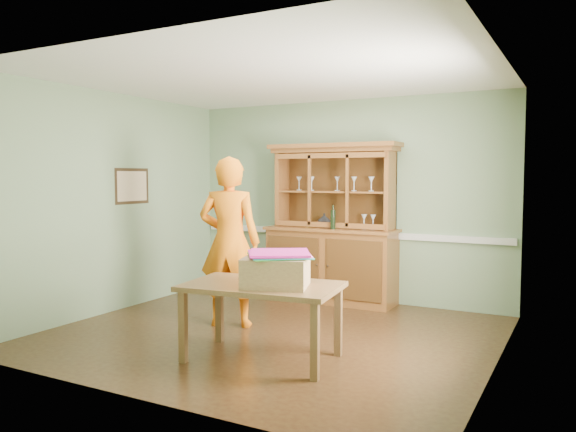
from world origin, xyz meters
The scene contains 14 objects.
floor centered at (0.00, 0.00, 0.00)m, with size 4.50×4.50×0.00m, color #452E16.
ceiling centered at (0.00, 0.00, 2.70)m, with size 4.50×4.50×0.00m, color white.
wall_back centered at (0.00, 2.00, 1.35)m, with size 4.50×4.50×0.00m, color gray.
wall_left centered at (-2.25, 0.00, 1.35)m, with size 4.00×4.00×0.00m, color gray.
wall_right centered at (2.25, 0.00, 1.35)m, with size 4.00×4.00×0.00m, color gray.
wall_front centered at (0.00, -2.00, 1.35)m, with size 4.50×4.50×0.00m, color gray.
chair_rail centered at (0.00, 1.98, 0.90)m, with size 4.41×0.05×0.08m, color silver.
framed_map centered at (-2.23, 0.30, 1.55)m, with size 0.03×0.60×0.46m.
window_panel centered at (2.23, -0.30, 1.50)m, with size 0.03×0.96×1.36m.
china_hutch centered at (-0.08, 1.76, 0.74)m, with size 1.79×0.59×2.11m.
dining_table centered at (0.33, -0.76, 0.62)m, with size 1.49×1.00×0.70m.
cardboard_box centered at (0.51, -0.81, 0.83)m, with size 0.56×0.45×0.26m, color tan.
kite_stack centered at (0.54, -0.77, 0.98)m, with size 0.72×0.72×0.04m.
person centered at (-0.59, 0.08, 0.95)m, with size 0.69×0.45×1.89m, color orange.
Camera 1 is at (2.92, -5.09, 1.67)m, focal length 35.00 mm.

